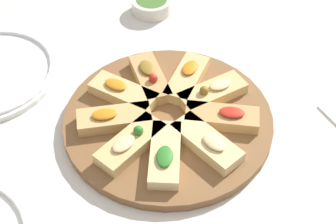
% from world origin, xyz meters
% --- Properties ---
extents(ground_plane, '(3.00, 3.00, 0.00)m').
position_xyz_m(ground_plane, '(0.00, 0.00, 0.00)').
color(ground_plane, silver).
extents(serving_board, '(0.35, 0.35, 0.02)m').
position_xyz_m(serving_board, '(0.00, 0.00, 0.01)').
color(serving_board, brown).
rests_on(serving_board, ground_plane).
extents(focaccia_slice_0, '(0.13, 0.09, 0.03)m').
position_xyz_m(focaccia_slice_0, '(-0.08, 0.04, 0.03)').
color(focaccia_slice_0, '#E5C689').
rests_on(focaccia_slice_0, serving_board).
extents(focaccia_slice_1, '(0.13, 0.09, 0.03)m').
position_xyz_m(focaccia_slice_1, '(-0.08, -0.03, 0.03)').
color(focaccia_slice_1, '#E5C689').
rests_on(focaccia_slice_1, serving_board).
extents(focaccia_slice_2, '(0.10, 0.13, 0.03)m').
position_xyz_m(focaccia_slice_2, '(-0.04, -0.08, 0.03)').
color(focaccia_slice_2, tan).
rests_on(focaccia_slice_2, serving_board).
extents(focaccia_slice_3, '(0.06, 0.13, 0.03)m').
position_xyz_m(focaccia_slice_3, '(0.01, -0.09, 0.03)').
color(focaccia_slice_3, '#DBB775').
rests_on(focaccia_slice_3, serving_board).
extents(focaccia_slice_4, '(0.12, 0.12, 0.03)m').
position_xyz_m(focaccia_slice_4, '(0.07, -0.06, 0.03)').
color(focaccia_slice_4, '#DBB775').
rests_on(focaccia_slice_4, serving_board).
extents(focaccia_slice_5, '(0.12, 0.05, 0.03)m').
position_xyz_m(focaccia_slice_5, '(0.09, -0.00, 0.03)').
color(focaccia_slice_5, tan).
rests_on(focaccia_slice_5, serving_board).
extents(focaccia_slice_6, '(0.12, 0.11, 0.03)m').
position_xyz_m(focaccia_slice_6, '(0.07, 0.06, 0.03)').
color(focaccia_slice_6, '#DBB775').
rests_on(focaccia_slice_6, serving_board).
extents(focaccia_slice_7, '(0.07, 0.13, 0.03)m').
position_xyz_m(focaccia_slice_7, '(0.02, 0.09, 0.03)').
color(focaccia_slice_7, tan).
rests_on(focaccia_slice_7, serving_board).
extents(focaccia_slice_8, '(0.10, 0.13, 0.03)m').
position_xyz_m(focaccia_slice_8, '(-0.04, 0.08, 0.03)').
color(focaccia_slice_8, '#DBB775').
rests_on(focaccia_slice_8, serving_board).
extents(dipping_bowl, '(0.09, 0.09, 0.03)m').
position_xyz_m(dipping_bowl, '(0.32, -0.09, 0.02)').
color(dipping_bowl, silver).
rests_on(dipping_bowl, ground_plane).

